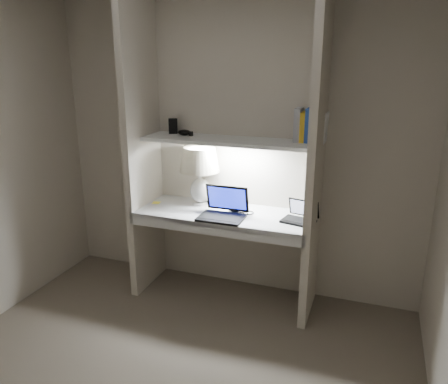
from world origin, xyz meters
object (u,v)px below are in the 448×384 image
at_px(table_lamp, 200,166).
at_px(laptop_netbook, 300,216).
at_px(laptop_main, 223,210).
at_px(book_row, 311,126).
at_px(speaker, 216,197).

bearing_deg(table_lamp, laptop_netbook, -7.49).
height_order(laptop_main, laptop_netbook, laptop_main).
height_order(laptop_netbook, book_row, book_row).
bearing_deg(table_lamp, book_row, 4.24).
relative_size(speaker, book_row, 0.53).
bearing_deg(laptop_main, table_lamp, 142.41).
distance_m(table_lamp, laptop_main, 0.47).
xyz_separation_m(laptop_main, speaker, (-0.17, 0.27, 0.02)).
bearing_deg(speaker, table_lamp, -172.83).
xyz_separation_m(laptop_netbook, book_row, (0.01, 0.18, 0.68)).
distance_m(laptop_main, book_row, 0.95).
xyz_separation_m(table_lamp, speaker, (0.13, 0.04, -0.27)).
xyz_separation_m(table_lamp, laptop_main, (0.29, -0.23, -0.29)).
relative_size(table_lamp, book_row, 1.95).
xyz_separation_m(table_lamp, laptop_netbook, (0.89, -0.12, -0.30)).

